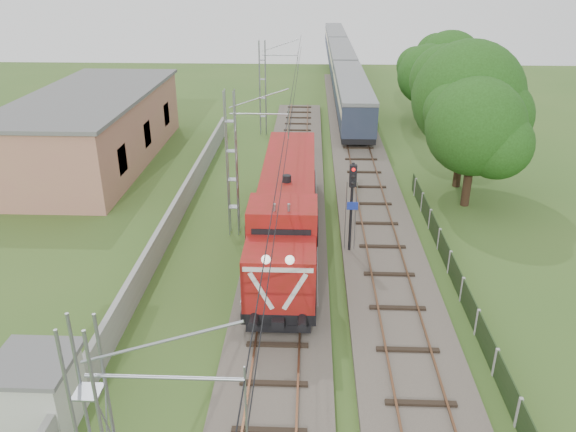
{
  "coord_description": "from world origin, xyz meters",
  "views": [
    {
      "loc": [
        1.13,
        -16.15,
        13.82
      ],
      "look_at": [
        0.09,
        9.56,
        2.2
      ],
      "focal_mm": 35.0,
      "sensor_mm": 36.0,
      "label": 1
    }
  ],
  "objects_px": {
    "coach_rake": "(341,59)",
    "locomotive": "(287,207)",
    "signal_post": "(352,194)",
    "relay_hut": "(39,392)"
  },
  "relations": [
    {
      "from": "signal_post",
      "to": "locomotive",
      "type": "bearing_deg",
      "value": 163.37
    },
    {
      "from": "coach_rake",
      "to": "relay_hut",
      "type": "bearing_deg",
      "value": -101.41
    },
    {
      "from": "locomotive",
      "to": "coach_rake",
      "type": "relative_size",
      "value": 0.27
    },
    {
      "from": "locomotive",
      "to": "relay_hut",
      "type": "relative_size",
      "value": 6.56
    },
    {
      "from": "coach_rake",
      "to": "relay_hut",
      "type": "relative_size",
      "value": 24.62
    },
    {
      "from": "signal_post",
      "to": "coach_rake",
      "type": "bearing_deg",
      "value": 87.97
    },
    {
      "from": "locomotive",
      "to": "signal_post",
      "type": "xyz_separation_m",
      "value": [
        3.25,
        -0.97,
        1.21
      ]
    },
    {
      "from": "signal_post",
      "to": "relay_hut",
      "type": "height_order",
      "value": "signal_post"
    },
    {
      "from": "locomotive",
      "to": "coach_rake",
      "type": "xyz_separation_m",
      "value": [
        5.0,
        48.39,
        0.17
      ]
    },
    {
      "from": "coach_rake",
      "to": "locomotive",
      "type": "bearing_deg",
      "value": -95.9
    }
  ]
}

